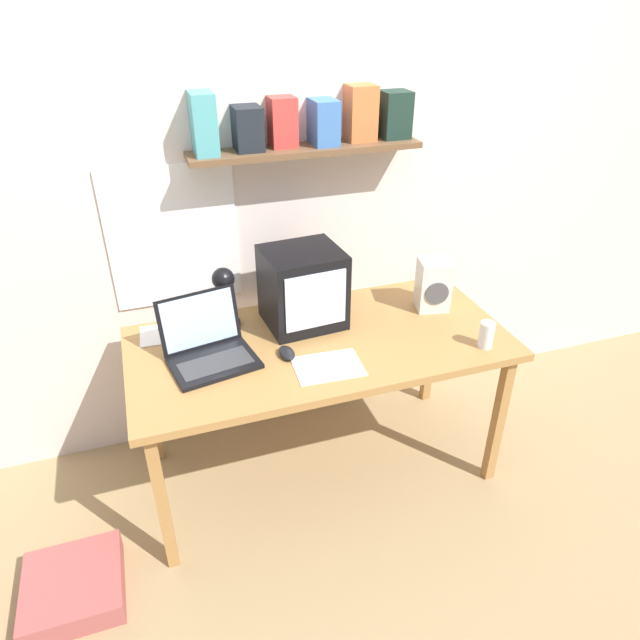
{
  "coord_description": "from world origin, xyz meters",
  "views": [
    {
      "loc": [
        -0.65,
        -1.93,
        2.04
      ],
      "look_at": [
        0.0,
        0.0,
        0.83
      ],
      "focal_mm": 32.0,
      "sensor_mm": 36.0,
      "label": 1
    }
  ],
  "objects_px": {
    "corner_desk": "(320,352)",
    "loose_paper_near_laptop": "(328,367)",
    "juice_glass": "(486,336)",
    "space_heater": "(433,285)",
    "computer_mouse": "(287,353)",
    "floor_cushion": "(74,587)",
    "loose_paper_near_monitor": "(166,333)",
    "laptop": "(208,344)",
    "desk_lamp": "(224,291)",
    "crt_monitor": "(303,288)"
  },
  "relations": [
    {
      "from": "laptop",
      "to": "desk_lamp",
      "type": "distance_m",
      "value": 0.26
    },
    {
      "from": "corner_desk",
      "to": "crt_monitor",
      "type": "height_order",
      "value": "crt_monitor"
    },
    {
      "from": "space_heater",
      "to": "floor_cushion",
      "type": "height_order",
      "value": "space_heater"
    },
    {
      "from": "juice_glass",
      "to": "loose_paper_near_laptop",
      "type": "xyz_separation_m",
      "value": [
        -0.67,
        0.07,
        -0.05
      ]
    },
    {
      "from": "laptop",
      "to": "space_heater",
      "type": "height_order",
      "value": "laptop"
    },
    {
      "from": "loose_paper_near_monitor",
      "to": "floor_cushion",
      "type": "distance_m",
      "value": 1.04
    },
    {
      "from": "corner_desk",
      "to": "loose_paper_near_laptop",
      "type": "height_order",
      "value": "loose_paper_near_laptop"
    },
    {
      "from": "juice_glass",
      "to": "loose_paper_near_laptop",
      "type": "relative_size",
      "value": 0.41
    },
    {
      "from": "juice_glass",
      "to": "computer_mouse",
      "type": "distance_m",
      "value": 0.83
    },
    {
      "from": "loose_paper_near_monitor",
      "to": "floor_cushion",
      "type": "xyz_separation_m",
      "value": [
        -0.5,
        -0.61,
        -0.68
      ]
    },
    {
      "from": "crt_monitor",
      "to": "floor_cushion",
      "type": "xyz_separation_m",
      "value": [
        -1.09,
        -0.52,
        -0.85
      ]
    },
    {
      "from": "computer_mouse",
      "to": "juice_glass",
      "type": "bearing_deg",
      "value": -13.69
    },
    {
      "from": "juice_glass",
      "to": "space_heater",
      "type": "bearing_deg",
      "value": 98.45
    },
    {
      "from": "desk_lamp",
      "to": "floor_cushion",
      "type": "height_order",
      "value": "desk_lamp"
    },
    {
      "from": "laptop",
      "to": "computer_mouse",
      "type": "relative_size",
      "value": 3.48
    },
    {
      "from": "corner_desk",
      "to": "computer_mouse",
      "type": "xyz_separation_m",
      "value": [
        -0.17,
        -0.07,
        0.08
      ]
    },
    {
      "from": "corner_desk",
      "to": "crt_monitor",
      "type": "bearing_deg",
      "value": 96.88
    },
    {
      "from": "crt_monitor",
      "to": "loose_paper_near_laptop",
      "type": "relative_size",
      "value": 1.25
    },
    {
      "from": "space_heater",
      "to": "computer_mouse",
      "type": "distance_m",
      "value": 0.77
    },
    {
      "from": "desk_lamp",
      "to": "loose_paper_near_laptop",
      "type": "relative_size",
      "value": 1.08
    },
    {
      "from": "juice_glass",
      "to": "loose_paper_near_monitor",
      "type": "xyz_separation_m",
      "value": [
        -1.25,
        0.53,
        -0.05
      ]
    },
    {
      "from": "laptop",
      "to": "juice_glass",
      "type": "relative_size",
      "value": 3.3
    },
    {
      "from": "computer_mouse",
      "to": "floor_cushion",
      "type": "xyz_separation_m",
      "value": [
        -0.95,
        -0.28,
        -0.7
      ]
    },
    {
      "from": "computer_mouse",
      "to": "floor_cushion",
      "type": "distance_m",
      "value": 1.21
    },
    {
      "from": "juice_glass",
      "to": "corner_desk",
      "type": "bearing_deg",
      "value": 157.32
    },
    {
      "from": "space_heater",
      "to": "loose_paper_near_monitor",
      "type": "distance_m",
      "value": 1.21
    },
    {
      "from": "crt_monitor",
      "to": "loose_paper_near_monitor",
      "type": "distance_m",
      "value": 0.62
    },
    {
      "from": "juice_glass",
      "to": "space_heater",
      "type": "height_order",
      "value": "space_heater"
    },
    {
      "from": "laptop",
      "to": "space_heater",
      "type": "relative_size",
      "value": 1.57
    },
    {
      "from": "laptop",
      "to": "loose_paper_near_monitor",
      "type": "bearing_deg",
      "value": 111.08
    },
    {
      "from": "space_heater",
      "to": "floor_cushion",
      "type": "xyz_separation_m",
      "value": [
        -1.69,
        -0.45,
        -0.8
      ]
    },
    {
      "from": "crt_monitor",
      "to": "juice_glass",
      "type": "distance_m",
      "value": 0.8
    },
    {
      "from": "laptop",
      "to": "floor_cushion",
      "type": "xyz_separation_m",
      "value": [
        -0.65,
        -0.37,
        -0.75
      ]
    },
    {
      "from": "floor_cushion",
      "to": "juice_glass",
      "type": "bearing_deg",
      "value": 2.7
    },
    {
      "from": "laptop",
      "to": "floor_cushion",
      "type": "distance_m",
      "value": 1.05
    },
    {
      "from": "crt_monitor",
      "to": "corner_desk",
      "type": "bearing_deg",
      "value": -87.29
    },
    {
      "from": "juice_glass",
      "to": "loose_paper_near_monitor",
      "type": "bearing_deg",
      "value": 157.11
    },
    {
      "from": "space_heater",
      "to": "juice_glass",
      "type": "bearing_deg",
      "value": -68.76
    },
    {
      "from": "juice_glass",
      "to": "space_heater",
      "type": "distance_m",
      "value": 0.38
    },
    {
      "from": "space_heater",
      "to": "loose_paper_near_monitor",
      "type": "xyz_separation_m",
      "value": [
        -1.19,
        0.16,
        -0.12
      ]
    },
    {
      "from": "loose_paper_near_laptop",
      "to": "desk_lamp",
      "type": "bearing_deg",
      "value": 128.15
    },
    {
      "from": "laptop",
      "to": "computer_mouse",
      "type": "bearing_deg",
      "value": -27.85
    },
    {
      "from": "desk_lamp",
      "to": "loose_paper_near_monitor",
      "type": "xyz_separation_m",
      "value": [
        -0.26,
        0.04,
        -0.19
      ]
    },
    {
      "from": "juice_glass",
      "to": "loose_paper_near_laptop",
      "type": "height_order",
      "value": "juice_glass"
    },
    {
      "from": "corner_desk",
      "to": "loose_paper_near_monitor",
      "type": "bearing_deg",
      "value": 156.89
    },
    {
      "from": "desk_lamp",
      "to": "loose_paper_near_laptop",
      "type": "bearing_deg",
      "value": -55.0
    },
    {
      "from": "corner_desk",
      "to": "loose_paper_near_laptop",
      "type": "bearing_deg",
      "value": -99.34
    },
    {
      "from": "loose_paper_near_laptop",
      "to": "floor_cushion",
      "type": "distance_m",
      "value": 1.29
    },
    {
      "from": "laptop",
      "to": "space_heater",
      "type": "xyz_separation_m",
      "value": [
        1.05,
        0.08,
        0.06
      ]
    },
    {
      "from": "juice_glass",
      "to": "loose_paper_near_laptop",
      "type": "bearing_deg",
      "value": 173.99
    }
  ]
}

